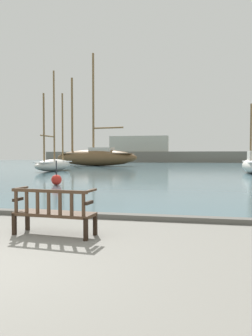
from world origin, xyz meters
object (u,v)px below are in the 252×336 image
at_px(sailboat_outer_starboard, 95,156).
at_px(sailboat_distant_harbor, 54,163).
at_px(park_bench, 54,212).
at_px(channel_buoy, 56,180).

xyz_separation_m(sailboat_outer_starboard, sailboat_distant_harbor, (0.40, -14.34, -0.59)).
relative_size(sailboat_outer_starboard, sailboat_distant_harbor, 1.64).
relative_size(park_bench, sailboat_outer_starboard, 0.11).
relative_size(park_bench, sailboat_distant_harbor, 0.18).
bearing_deg(sailboat_distant_harbor, sailboat_outer_starboard, 91.61).
height_order(sailboat_outer_starboard, sailboat_distant_harbor, sailboat_outer_starboard).
bearing_deg(sailboat_outer_starboard, park_bench, -74.13).
distance_m(park_bench, channel_buoy, 10.01).
relative_size(park_bench, channel_buoy, 1.35).
xyz_separation_m(park_bench, sailboat_distant_harbor, (-9.98, 22.16, 0.34)).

